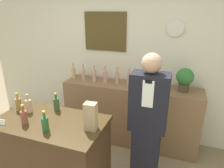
# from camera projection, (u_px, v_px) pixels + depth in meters

# --- Properties ---
(back_wall) EXTENTS (5.20, 0.09, 2.70)m
(back_wall) POSITION_uv_depth(u_px,v_px,m) (121.00, 57.00, 3.26)
(back_wall) COLOR beige
(back_wall) RESTS_ON ground_plane
(back_shelf) EXTENTS (2.12, 0.46, 0.99)m
(back_shelf) POSITION_uv_depth(u_px,v_px,m) (130.00, 114.00, 3.22)
(back_shelf) COLOR brown
(back_shelf) RESTS_ON ground_plane
(display_counter) EXTENTS (1.18, 0.66, 0.97)m
(display_counter) POSITION_uv_depth(u_px,v_px,m) (54.00, 158.00, 2.27)
(display_counter) COLOR #422B19
(display_counter) RESTS_ON ground_plane
(shopkeeper) EXTENTS (0.42, 0.26, 1.66)m
(shopkeeper) POSITION_uv_depth(u_px,v_px,m) (147.00, 124.00, 2.32)
(shopkeeper) COLOR black
(shopkeeper) RESTS_ON ground_plane
(potted_plant) EXTENTS (0.24, 0.24, 0.33)m
(potted_plant) POSITION_uv_depth(u_px,v_px,m) (185.00, 78.00, 2.77)
(potted_plant) COLOR #4C3D2D
(potted_plant) RESTS_ON back_shelf
(paper_bag) EXTENTS (0.12, 0.10, 0.28)m
(paper_bag) POSITION_uv_depth(u_px,v_px,m) (91.00, 117.00, 1.90)
(paper_bag) COLOR tan
(paper_bag) RESTS_ON display_counter
(price_card_left) EXTENTS (0.09, 0.02, 0.06)m
(price_card_left) POSITION_uv_depth(u_px,v_px,m) (1.00, 122.00, 2.02)
(price_card_left) COLOR white
(price_card_left) RESTS_ON display_counter
(counter_bottle_0) EXTENTS (0.07, 0.07, 0.22)m
(counter_bottle_0) POSITION_uv_depth(u_px,v_px,m) (18.00, 104.00, 2.30)
(counter_bottle_0) COLOR olive
(counter_bottle_0) RESTS_ON display_counter
(counter_bottle_1) EXTENTS (0.07, 0.07, 0.22)m
(counter_bottle_1) POSITION_uv_depth(u_px,v_px,m) (29.00, 105.00, 2.26)
(counter_bottle_1) COLOR tan
(counter_bottle_1) RESTS_ON display_counter
(counter_bottle_2) EXTENTS (0.07, 0.07, 0.22)m
(counter_bottle_2) POSITION_uv_depth(u_px,v_px,m) (24.00, 117.00, 2.01)
(counter_bottle_2) COLOR brown
(counter_bottle_2) RESTS_ON display_counter
(counter_bottle_3) EXTENTS (0.07, 0.07, 0.22)m
(counter_bottle_3) POSITION_uv_depth(u_px,v_px,m) (56.00, 104.00, 2.29)
(counter_bottle_3) COLOR #34502A
(counter_bottle_3) RESTS_ON display_counter
(counter_bottle_4) EXTENTS (0.07, 0.07, 0.22)m
(counter_bottle_4) POSITION_uv_depth(u_px,v_px,m) (45.00, 124.00, 1.89)
(counter_bottle_4) COLOR #27582D
(counter_bottle_4) RESTS_ON display_counter
(shelf_bottle_0) EXTENTS (0.06, 0.06, 0.26)m
(shelf_bottle_0) POSITION_uv_depth(u_px,v_px,m) (74.00, 73.00, 3.32)
(shelf_bottle_0) COLOR tan
(shelf_bottle_0) RESTS_ON back_shelf
(shelf_bottle_1) EXTENTS (0.06, 0.06, 0.26)m
(shelf_bottle_1) POSITION_uv_depth(u_px,v_px,m) (83.00, 74.00, 3.25)
(shelf_bottle_1) COLOR tan
(shelf_bottle_1) RESTS_ON back_shelf
(shelf_bottle_2) EXTENTS (0.06, 0.06, 0.26)m
(shelf_bottle_2) POSITION_uv_depth(u_px,v_px,m) (94.00, 75.00, 3.20)
(shelf_bottle_2) COLOR tan
(shelf_bottle_2) RESTS_ON back_shelf
(shelf_bottle_3) EXTENTS (0.06, 0.06, 0.26)m
(shelf_bottle_3) POSITION_uv_depth(u_px,v_px,m) (105.00, 77.00, 3.14)
(shelf_bottle_3) COLOR tan
(shelf_bottle_3) RESTS_ON back_shelf
(shelf_bottle_4) EXTENTS (0.06, 0.06, 0.26)m
(shelf_bottle_4) POSITION_uv_depth(u_px,v_px,m) (117.00, 77.00, 3.10)
(shelf_bottle_4) COLOR tan
(shelf_bottle_4) RESTS_ON back_shelf
(shelf_bottle_5) EXTENTS (0.06, 0.06, 0.26)m
(shelf_bottle_5) POSITION_uv_depth(u_px,v_px,m) (129.00, 79.00, 3.03)
(shelf_bottle_5) COLOR tan
(shelf_bottle_5) RESTS_ON back_shelf
(shelf_bottle_6) EXTENTS (0.06, 0.06, 0.26)m
(shelf_bottle_6) POSITION_uv_depth(u_px,v_px,m) (141.00, 81.00, 2.95)
(shelf_bottle_6) COLOR tan
(shelf_bottle_6) RESTS_ON back_shelf
(shelf_bottle_7) EXTENTS (0.06, 0.06, 0.26)m
(shelf_bottle_7) POSITION_uv_depth(u_px,v_px,m) (154.00, 82.00, 2.91)
(shelf_bottle_7) COLOR tan
(shelf_bottle_7) RESTS_ON back_shelf
(shelf_bottle_8) EXTENTS (0.06, 0.06, 0.26)m
(shelf_bottle_8) POSITION_uv_depth(u_px,v_px,m) (168.00, 83.00, 2.85)
(shelf_bottle_8) COLOR tan
(shelf_bottle_8) RESTS_ON back_shelf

